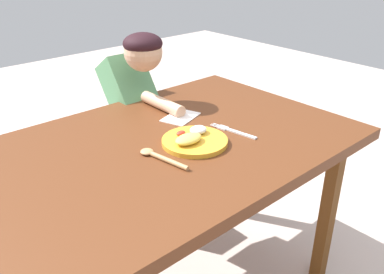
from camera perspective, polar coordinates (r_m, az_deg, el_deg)
dining_table at (r=1.44m, az=-4.82°, el=-3.54°), size 1.43×0.89×0.74m
plate at (r=1.41m, az=0.25°, el=-0.41°), size 0.23×0.23×0.05m
fork at (r=1.51m, az=5.82°, el=0.81°), size 0.05×0.20×0.01m
spoon at (r=1.32m, az=-4.63°, el=-2.74°), size 0.06×0.20×0.02m
person at (r=1.97m, az=-8.40°, el=0.94°), size 0.19×0.52×1.04m
napkin at (r=1.63m, az=-1.59°, el=2.79°), size 0.18×0.15×0.00m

